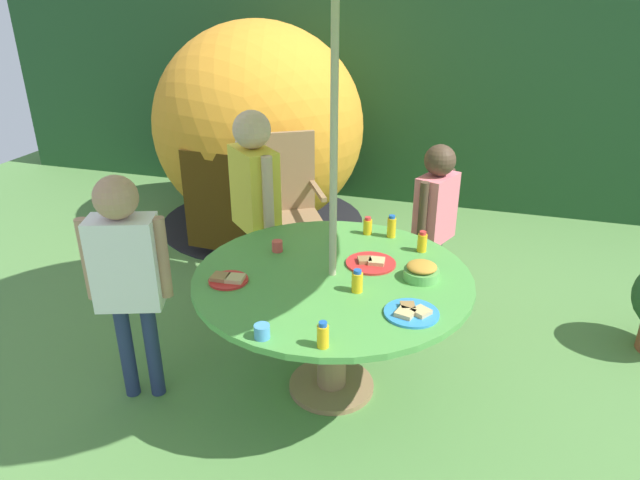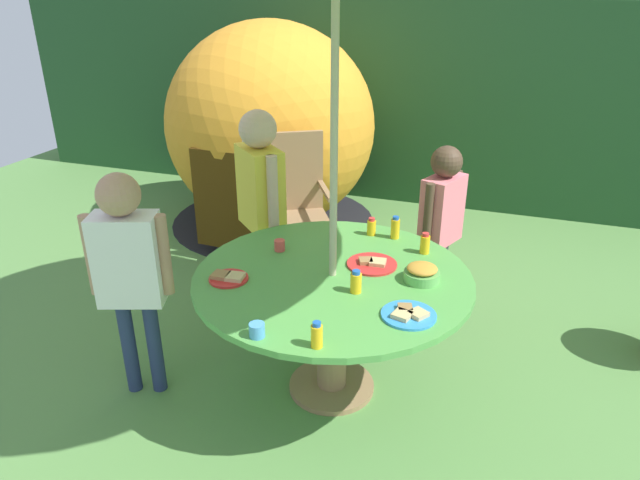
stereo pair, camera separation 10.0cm
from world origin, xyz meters
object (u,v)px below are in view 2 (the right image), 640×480
(child_in_yellow_shirt, at_px, (260,188))
(juice_bottle_far_right, at_px, (425,244))
(wooden_chair, at_px, (293,200))
(juice_bottle_far_left, at_px, (371,227))
(plate_center_back, at_px, (409,314))
(plate_front_edge, at_px, (228,278))
(juice_bottle_near_left, at_px, (356,282))
(snack_bowl, at_px, (422,273))
(juice_bottle_near_right, at_px, (395,228))
(cup_near, at_px, (257,330))
(juice_bottle_center_front, at_px, (317,335))
(plate_mid_right, at_px, (372,264))
(child_in_white_shirt, at_px, (128,260))
(cup_far, at_px, (280,245))
(dome_tent, at_px, (270,127))
(child_in_pink_shirt, at_px, (442,210))
(garden_table, at_px, (332,298))

(child_in_yellow_shirt, xyz_separation_m, juice_bottle_far_right, (1.07, -0.25, -0.11))
(wooden_chair, relative_size, juice_bottle_far_left, 10.28)
(child_in_yellow_shirt, distance_m, juice_bottle_far_right, 1.10)
(plate_center_back, height_order, juice_bottle_far_right, juice_bottle_far_right)
(plate_front_edge, xyz_separation_m, juice_bottle_near_left, (0.62, 0.09, 0.04))
(snack_bowl, xyz_separation_m, juice_bottle_near_right, (-0.23, 0.46, 0.02))
(child_in_yellow_shirt, xyz_separation_m, plate_front_edge, (0.22, -0.86, -0.15))
(plate_front_edge, height_order, plate_center_back, same)
(cup_near, bearing_deg, wooden_chair, 107.08)
(juice_bottle_center_front, bearing_deg, juice_bottle_near_left, 86.71)
(juice_bottle_far_left, bearing_deg, child_in_yellow_shirt, 171.70)
(juice_bottle_center_front, bearing_deg, child_in_yellow_shirt, 122.89)
(wooden_chair, height_order, plate_mid_right, wooden_chair)
(child_in_white_shirt, relative_size, cup_far, 20.36)
(dome_tent, bearing_deg, cup_far, -62.47)
(child_in_pink_shirt, relative_size, juice_bottle_far_left, 10.93)
(plate_mid_right, height_order, juice_bottle_center_front, juice_bottle_center_front)
(child_in_yellow_shirt, relative_size, child_in_white_shirt, 1.10)
(child_in_white_shirt, bearing_deg, dome_tent, 77.88)
(plate_front_edge, relative_size, cup_far, 3.20)
(snack_bowl, distance_m, cup_near, 0.89)
(juice_bottle_near_right, height_order, cup_far, juice_bottle_near_right)
(juice_bottle_far_left, xyz_separation_m, juice_bottle_center_front, (0.07, -1.14, 0.01))
(juice_bottle_center_front, relative_size, cup_far, 1.90)
(child_in_yellow_shirt, height_order, juice_bottle_center_front, child_in_yellow_shirt)
(wooden_chair, height_order, juice_bottle_near_right, wooden_chair)
(child_in_yellow_shirt, bearing_deg, plate_mid_right, 13.55)
(plate_front_edge, bearing_deg, juice_bottle_near_left, 7.95)
(child_in_pink_shirt, distance_m, plate_center_back, 1.25)
(child_in_pink_shirt, bearing_deg, snack_bowl, 23.71)
(child_in_pink_shirt, relative_size, plate_center_back, 4.69)
(plate_mid_right, bearing_deg, cup_near, -110.17)
(dome_tent, relative_size, cup_near, 29.40)
(child_in_white_shirt, xyz_separation_m, plate_front_edge, (0.48, 0.11, -0.07))
(wooden_chair, distance_m, plate_mid_right, 1.33)
(child_in_white_shirt, xyz_separation_m, juice_bottle_near_left, (1.10, 0.20, -0.03))
(plate_center_back, distance_m, plate_mid_right, 0.50)
(wooden_chair, height_order, cup_near, wooden_chair)
(juice_bottle_far_right, height_order, juice_bottle_center_front, juice_bottle_far_right)
(wooden_chair, height_order, child_in_pink_shirt, child_in_pink_shirt)
(plate_mid_right, xyz_separation_m, cup_far, (-0.52, 0.01, 0.02))
(plate_center_back, relative_size, plate_mid_right, 0.94)
(wooden_chair, distance_m, snack_bowl, 1.57)
(juice_bottle_far_left, xyz_separation_m, cup_far, (-0.42, -0.37, -0.02))
(plate_center_back, distance_m, juice_bottle_near_right, 0.83)
(dome_tent, bearing_deg, juice_bottle_far_right, -43.57)
(dome_tent, height_order, plate_front_edge, dome_tent)
(plate_center_back, height_order, juice_bottle_far_left, juice_bottle_far_left)
(garden_table, relative_size, juice_bottle_far_right, 11.94)
(juice_bottle_near_left, height_order, juice_bottle_far_right, juice_bottle_far_right)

